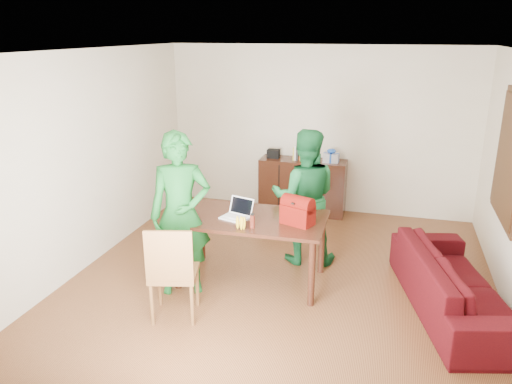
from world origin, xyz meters
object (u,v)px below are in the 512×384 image
(sofa, at_px, (455,283))
(table, at_px, (251,226))
(chair, at_px, (175,290))
(laptop, at_px, (235,215))
(red_bag, at_px, (298,213))
(bottle, at_px, (252,221))
(person_near, at_px, (181,214))
(person_far, at_px, (305,197))

(sofa, bearing_deg, table, 73.57)
(chair, distance_m, laptop, 1.12)
(table, relative_size, laptop, 4.79)
(red_bag, relative_size, sofa, 0.16)
(bottle, xyz_separation_m, sofa, (2.20, 0.25, -0.58))
(table, relative_size, sofa, 0.80)
(laptop, bearing_deg, person_near, -129.07)
(table, distance_m, chair, 1.21)
(person_near, height_order, bottle, person_near)
(laptop, relative_size, sofa, 0.17)
(table, xyz_separation_m, red_bag, (0.56, -0.06, 0.24))
(laptop, bearing_deg, chair, -95.76)
(person_near, height_order, sofa, person_near)
(red_bag, bearing_deg, person_near, -141.55)
(laptop, distance_m, red_bag, 0.74)
(chair, xyz_separation_m, person_far, (1.06, 1.71, 0.57))
(red_bag, height_order, sofa, red_bag)
(red_bag, bearing_deg, chair, -118.56)
(chair, relative_size, bottle, 6.22)
(table, bearing_deg, person_near, -148.45)
(laptop, bearing_deg, bottle, -21.08)
(chair, height_order, person_near, person_near)
(chair, bearing_deg, table, 46.51)
(person_near, xyz_separation_m, person_far, (1.20, 1.16, -0.06))
(chair, relative_size, person_near, 0.56)
(laptop, xyz_separation_m, red_bag, (0.74, 0.03, 0.09))
(person_near, distance_m, bottle, 0.81)
(person_far, height_order, red_bag, person_far)
(bottle, bearing_deg, table, 107.86)
(table, height_order, red_bag, red_bag)
(person_near, relative_size, person_far, 1.07)
(table, xyz_separation_m, laptop, (-0.18, -0.09, 0.15))
(person_near, relative_size, bottle, 11.08)
(person_far, bearing_deg, sofa, 145.94)
(table, distance_m, person_near, 0.86)
(person_near, bearing_deg, laptop, 10.23)
(laptop, distance_m, sofa, 2.54)
(table, distance_m, sofa, 2.34)
(table, height_order, person_near, person_near)
(person_far, distance_m, bottle, 1.10)
(sofa, bearing_deg, chair, 93.22)
(person_near, bearing_deg, person_far, 20.51)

